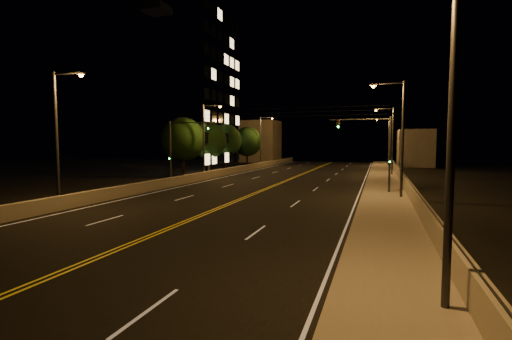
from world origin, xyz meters
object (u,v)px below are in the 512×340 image
(traffic_signal_right, at_px, (378,146))
(streetlight_2, at_px, (391,136))
(tree_3, at_px, (247,142))
(streetlight_5, at_px, (206,136))
(streetlight_4, at_px, (60,130))
(streetlight_6, at_px, (262,138))
(traffic_signal_left, at_px, (179,146))
(tree_1, at_px, (208,140))
(tree_2, at_px, (225,140))
(tree_0, at_px, (183,139))
(streetlight_3, at_px, (387,138))
(streetlight_1, at_px, (399,132))
(building_tower, at_px, (158,92))
(streetlight_0, at_px, (440,109))

(traffic_signal_right, bearing_deg, streetlight_2, 85.60)
(traffic_signal_right, relative_size, tree_3, 0.90)
(streetlight_5, relative_size, traffic_signal_right, 1.37)
(streetlight_4, distance_m, tree_3, 45.47)
(streetlight_6, height_order, traffic_signal_left, streetlight_6)
(streetlight_4, bearing_deg, streetlight_2, 56.64)
(tree_1, xyz_separation_m, tree_2, (-0.46, 7.59, 0.03))
(streetlight_6, relative_size, tree_0, 1.18)
(streetlight_3, bearing_deg, streetlight_1, -90.00)
(streetlight_3, distance_m, traffic_signal_right, 40.07)
(streetlight_1, xyz_separation_m, streetlight_6, (-21.44, 33.68, 0.00))
(streetlight_2, height_order, building_tower, building_tower)
(streetlight_5, bearing_deg, tree_0, 158.64)
(streetlight_3, height_order, tree_0, streetlight_3)
(streetlight_0, distance_m, streetlight_3, 62.66)
(streetlight_0, xyz_separation_m, tree_2, (-26.51, 48.78, -0.43))
(streetlight_6, distance_m, tree_1, 13.30)
(streetlight_5, distance_m, tree_0, 4.34)
(streetlight_2, distance_m, streetlight_6, 24.52)
(streetlight_5, bearing_deg, traffic_signal_left, -82.64)
(streetlight_3, xyz_separation_m, tree_3, (-24.59, -8.12, -0.60))
(streetlight_3, relative_size, tree_1, 1.19)
(streetlight_1, height_order, tree_3, streetlight_1)
(streetlight_6, relative_size, tree_3, 1.23)
(tree_0, height_order, tree_3, tree_0)
(streetlight_6, relative_size, traffic_signal_left, 1.37)
(streetlight_2, xyz_separation_m, streetlight_4, (-21.44, -32.56, 0.00))
(traffic_signal_right, bearing_deg, traffic_signal_left, 180.00)
(streetlight_4, bearing_deg, tree_0, 99.78)
(streetlight_1, xyz_separation_m, tree_0, (-25.46, 12.54, -0.39))
(tree_2, bearing_deg, traffic_signal_left, -76.77)
(traffic_signal_left, bearing_deg, streetlight_4, -94.56)
(tree_2, bearing_deg, building_tower, -157.51)
(streetlight_5, bearing_deg, streetlight_4, -90.00)
(streetlight_2, relative_size, traffic_signal_right, 1.37)
(streetlight_2, relative_size, traffic_signal_left, 1.37)
(streetlight_2, relative_size, streetlight_4, 1.00)
(streetlight_5, distance_m, tree_2, 18.56)
(tree_0, bearing_deg, tree_3, 87.73)
(streetlight_2, bearing_deg, streetlight_1, -90.00)
(streetlight_1, distance_m, traffic_signal_left, 20.57)
(streetlight_1, xyz_separation_m, tree_1, (-26.06, 21.22, -0.46))
(streetlight_4, relative_size, tree_1, 1.19)
(streetlight_0, height_order, streetlight_4, same)
(streetlight_6, distance_m, tree_2, 7.05)
(streetlight_1, relative_size, streetlight_2, 1.00)
(streetlight_0, relative_size, traffic_signal_right, 1.37)
(streetlight_4, xyz_separation_m, tree_0, (-4.02, 23.32, -0.39))
(traffic_signal_left, xyz_separation_m, tree_0, (-5.09, 9.87, 0.71))
(streetlight_1, bearing_deg, traffic_signal_right, 118.88)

